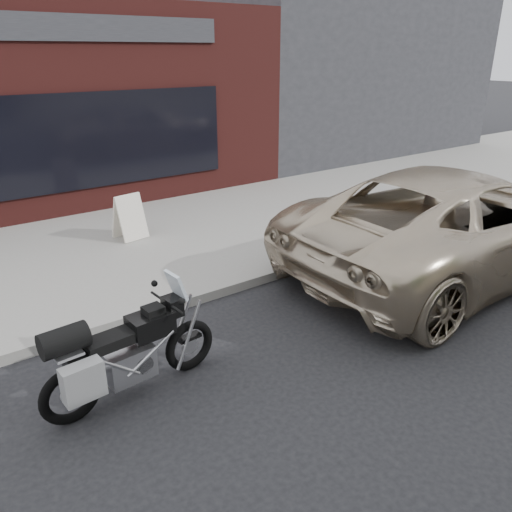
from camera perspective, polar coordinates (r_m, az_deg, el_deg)
The scene contains 6 objects.
ground at distance 5.30m, azimuth 21.79°, elevation -20.54°, with size 120.00×120.00×0.00m, color black.
near_sidewalk at distance 10.09m, azimuth -12.94°, elevation 2.11°, with size 44.00×6.00×0.15m, color gray.
neighbour_building at distance 20.84m, azimuth 5.14°, elevation 21.01°, with size 10.00×10.00×6.00m, color #292A2F.
motorcycle at distance 5.46m, azimuth -15.10°, elevation -10.83°, with size 2.03×0.76×1.29m.
minivan at distance 8.88m, azimuth 21.89°, elevation 3.69°, with size 2.89×6.28×1.74m, color #C0AF95.
sandwich_sign at distance 9.78m, azimuth -14.33°, elevation 4.42°, with size 0.60×0.57×0.85m.
Camera 1 is at (-3.58, -1.80, 3.48)m, focal length 35.00 mm.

